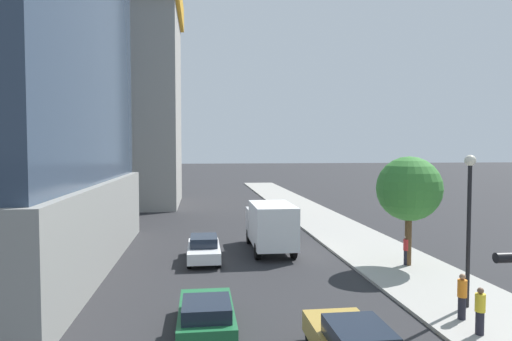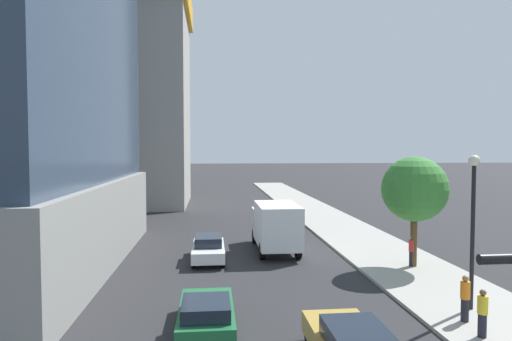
{
  "view_description": "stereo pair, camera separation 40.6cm",
  "coord_description": "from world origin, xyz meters",
  "px_view_note": "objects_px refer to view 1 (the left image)",
  "views": [
    {
      "loc": [
        -2.18,
        -2.53,
        6.47
      ],
      "look_at": [
        -0.23,
        12.78,
        5.73
      ],
      "focal_mm": 30.88,
      "sensor_mm": 36.0,
      "label": 1
    },
    {
      "loc": [
        -1.78,
        -2.57,
        6.47
      ],
      "look_at": [
        -0.23,
        12.78,
        5.73
      ],
      "focal_mm": 30.88,
      "sensor_mm": 36.0,
      "label": 2
    }
  ],
  "objects_px": {
    "street_tree": "(409,189)",
    "car_white": "(204,248)",
    "car_green": "(206,314)",
    "construction_building": "(115,85)",
    "pedestrian_red_shirt": "(406,250)",
    "box_truck": "(270,224)",
    "street_lamp": "(469,209)",
    "pedestrian_yellow_shirt": "(480,311)",
    "pedestrian_orange_shirt": "(462,296)"
  },
  "relations": [
    {
      "from": "street_tree",
      "to": "car_white",
      "type": "distance_m",
      "value": 11.98
    },
    {
      "from": "car_white",
      "to": "car_green",
      "type": "bearing_deg",
      "value": -90.0
    },
    {
      "from": "construction_building",
      "to": "car_green",
      "type": "xyz_separation_m",
      "value": [
        9.86,
        -37.39,
        -13.18
      ]
    },
    {
      "from": "pedestrian_red_shirt",
      "to": "construction_building",
      "type": "bearing_deg",
      "value": 124.63
    },
    {
      "from": "construction_building",
      "to": "box_truck",
      "type": "distance_m",
      "value": 31.52
    },
    {
      "from": "street_lamp",
      "to": "pedestrian_yellow_shirt",
      "type": "bearing_deg",
      "value": -114.79
    },
    {
      "from": "pedestrian_yellow_shirt",
      "to": "car_green",
      "type": "bearing_deg",
      "value": 169.65
    },
    {
      "from": "construction_building",
      "to": "pedestrian_red_shirt",
      "type": "distance_m",
      "value": 38.87
    },
    {
      "from": "box_truck",
      "to": "pedestrian_red_shirt",
      "type": "height_order",
      "value": "box_truck"
    },
    {
      "from": "pedestrian_red_shirt",
      "to": "pedestrian_yellow_shirt",
      "type": "bearing_deg",
      "value": -100.98
    },
    {
      "from": "box_truck",
      "to": "street_tree",
      "type": "bearing_deg",
      "value": -34.47
    },
    {
      "from": "car_white",
      "to": "construction_building",
      "type": "bearing_deg",
      "value": 109.85
    },
    {
      "from": "street_lamp",
      "to": "pedestrian_orange_shirt",
      "type": "bearing_deg",
      "value": -129.61
    },
    {
      "from": "construction_building",
      "to": "car_white",
      "type": "height_order",
      "value": "construction_building"
    },
    {
      "from": "street_tree",
      "to": "car_white",
      "type": "xyz_separation_m",
      "value": [
        -11.07,
        2.87,
        -3.59
      ]
    },
    {
      "from": "pedestrian_orange_shirt",
      "to": "street_lamp",
      "type": "bearing_deg",
      "value": 50.39
    },
    {
      "from": "box_truck",
      "to": "pedestrian_yellow_shirt",
      "type": "distance_m",
      "value": 14.53
    },
    {
      "from": "street_lamp",
      "to": "pedestrian_orange_shirt",
      "type": "height_order",
      "value": "street_lamp"
    },
    {
      "from": "street_lamp",
      "to": "car_white",
      "type": "xyz_separation_m",
      "value": [
        -10.42,
        9.25,
        -3.39
      ]
    },
    {
      "from": "construction_building",
      "to": "car_white",
      "type": "relative_size",
      "value": 7.52
    },
    {
      "from": "street_lamp",
      "to": "street_tree",
      "type": "bearing_deg",
      "value": 84.17
    },
    {
      "from": "pedestrian_yellow_shirt",
      "to": "street_tree",
      "type": "bearing_deg",
      "value": 78.49
    },
    {
      "from": "car_white",
      "to": "pedestrian_orange_shirt",
      "type": "height_order",
      "value": "pedestrian_orange_shirt"
    },
    {
      "from": "construction_building",
      "to": "pedestrian_orange_shirt",
      "type": "distance_m",
      "value": 44.28
    },
    {
      "from": "pedestrian_red_shirt",
      "to": "pedestrian_yellow_shirt",
      "type": "xyz_separation_m",
      "value": [
        -1.73,
        -8.9,
        -0.01
      ]
    },
    {
      "from": "street_lamp",
      "to": "pedestrian_orange_shirt",
      "type": "distance_m",
      "value": 3.44
    },
    {
      "from": "car_white",
      "to": "box_truck",
      "type": "xyz_separation_m",
      "value": [
        4.21,
        1.84,
        1.0
      ]
    },
    {
      "from": "construction_building",
      "to": "pedestrian_red_shirt",
      "type": "relative_size",
      "value": 20.14
    },
    {
      "from": "construction_building",
      "to": "street_tree",
      "type": "height_order",
      "value": "construction_building"
    },
    {
      "from": "street_tree",
      "to": "pedestrian_red_shirt",
      "type": "relative_size",
      "value": 3.62
    },
    {
      "from": "street_lamp",
      "to": "pedestrian_red_shirt",
      "type": "relative_size",
      "value": 3.71
    },
    {
      "from": "construction_building",
      "to": "car_green",
      "type": "height_order",
      "value": "construction_building"
    },
    {
      "from": "street_lamp",
      "to": "pedestrian_yellow_shirt",
      "type": "height_order",
      "value": "street_lamp"
    },
    {
      "from": "box_truck",
      "to": "pedestrian_red_shirt",
      "type": "bearing_deg",
      "value": -34.8
    },
    {
      "from": "pedestrian_red_shirt",
      "to": "box_truck",
      "type": "bearing_deg",
      "value": 145.2
    },
    {
      "from": "street_tree",
      "to": "pedestrian_yellow_shirt",
      "type": "bearing_deg",
      "value": -101.51
    },
    {
      "from": "car_white",
      "to": "pedestrian_yellow_shirt",
      "type": "xyz_separation_m",
      "value": [
        9.26,
        -11.77,
        0.24
      ]
    },
    {
      "from": "box_truck",
      "to": "pedestrian_yellow_shirt",
      "type": "relative_size",
      "value": 4.01
    },
    {
      "from": "car_green",
      "to": "pedestrian_yellow_shirt",
      "type": "distance_m",
      "value": 9.41
    },
    {
      "from": "construction_building",
      "to": "street_lamp",
      "type": "distance_m",
      "value": 42.93
    },
    {
      "from": "car_green",
      "to": "car_white",
      "type": "bearing_deg",
      "value": 90.0
    },
    {
      "from": "street_tree",
      "to": "pedestrian_red_shirt",
      "type": "distance_m",
      "value": 3.34
    },
    {
      "from": "street_lamp",
      "to": "pedestrian_red_shirt",
      "type": "xyz_separation_m",
      "value": [
        0.57,
        6.39,
        -3.13
      ]
    },
    {
      "from": "street_lamp",
      "to": "box_truck",
      "type": "distance_m",
      "value": 12.93
    },
    {
      "from": "car_white",
      "to": "pedestrian_yellow_shirt",
      "type": "relative_size",
      "value": 2.71
    },
    {
      "from": "construction_building",
      "to": "car_white",
      "type": "bearing_deg",
      "value": -70.15
    },
    {
      "from": "pedestrian_red_shirt",
      "to": "car_green",
      "type": "bearing_deg",
      "value": -146.72
    },
    {
      "from": "car_white",
      "to": "street_lamp",
      "type": "bearing_deg",
      "value": -41.62
    },
    {
      "from": "construction_building",
      "to": "car_white",
      "type": "xyz_separation_m",
      "value": [
        9.86,
        -27.31,
        -13.11
      ]
    },
    {
      "from": "car_white",
      "to": "pedestrian_orange_shirt",
      "type": "bearing_deg",
      "value": -47.78
    }
  ]
}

